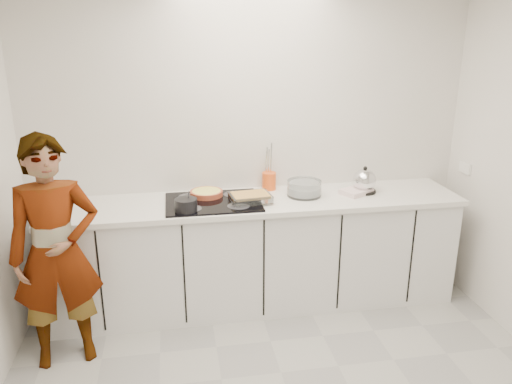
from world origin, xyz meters
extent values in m
cube|color=white|center=(0.00, 1.60, 1.30)|extent=(3.60, 0.00, 2.60)
cube|color=white|center=(1.79, 1.33, 1.07)|extent=(0.02, 0.15, 0.09)
cube|color=white|center=(0.00, 1.28, 0.43)|extent=(3.20, 0.58, 0.87)
cube|color=white|center=(0.00, 1.28, 0.89)|extent=(3.24, 0.64, 0.04)
cube|color=black|center=(-0.35, 1.26, 0.92)|extent=(0.72, 0.54, 0.01)
cylinder|color=#A7462C|center=(-0.39, 1.40, 0.94)|extent=(0.27, 0.27, 0.04)
cylinder|color=#FEF465|center=(-0.39, 1.40, 0.96)|extent=(0.24, 0.24, 0.01)
cylinder|color=black|center=(-0.56, 1.08, 0.97)|extent=(0.17, 0.17, 0.09)
cylinder|color=silver|center=(-0.54, 1.10, 1.01)|extent=(0.02, 0.07, 0.14)
cube|color=silver|center=(-0.07, 1.21, 0.95)|extent=(0.33, 0.26, 0.06)
cube|color=#E8B15D|center=(-0.07, 1.21, 0.97)|extent=(0.29, 0.22, 0.02)
cylinder|color=silver|center=(0.39, 1.31, 0.97)|extent=(0.33, 0.33, 0.13)
cylinder|color=white|center=(0.39, 1.31, 0.95)|extent=(0.28, 0.28, 0.06)
cube|color=white|center=(0.82, 1.29, 0.93)|extent=(0.29, 0.27, 0.04)
cylinder|color=black|center=(0.89, 1.31, 0.92)|extent=(0.21, 0.21, 0.02)
sphere|color=silver|center=(0.89, 1.31, 1.01)|extent=(0.20, 0.20, 0.19)
sphere|color=black|center=(0.89, 1.31, 1.12)|extent=(0.04, 0.04, 0.03)
cylinder|color=#F3581A|center=(0.14, 1.52, 0.98)|extent=(0.15, 0.15, 0.14)
imported|color=white|center=(-1.42, 0.78, 0.79)|extent=(0.64, 0.49, 1.58)
camera|label=1|loc=(-0.64, -2.36, 2.19)|focal=35.00mm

